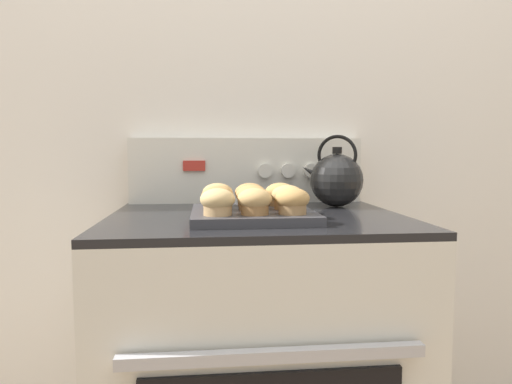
% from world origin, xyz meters
% --- Properties ---
extents(wall_back, '(8.00, 0.05, 2.40)m').
position_xyz_m(wall_back, '(0.00, 0.67, 1.20)').
color(wall_back, white).
rests_on(wall_back, ground_plane).
extents(stove_range, '(0.75, 0.66, 0.92)m').
position_xyz_m(stove_range, '(0.00, 0.33, 0.46)').
color(stove_range, silver).
rests_on(stove_range, ground_plane).
extents(control_panel, '(0.73, 0.07, 0.20)m').
position_xyz_m(control_panel, '(0.00, 0.61, 1.02)').
color(control_panel, silver).
rests_on(control_panel, stove_range).
extents(muffin_pan, '(0.29, 0.29, 0.02)m').
position_xyz_m(muffin_pan, '(-0.02, 0.25, 0.93)').
color(muffin_pan, '#38383D').
rests_on(muffin_pan, stove_range).
extents(muffin_r0_c0, '(0.08, 0.08, 0.06)m').
position_xyz_m(muffin_r0_c0, '(-0.10, 0.16, 0.97)').
color(muffin_r0_c0, tan).
rests_on(muffin_r0_c0, muffin_pan).
extents(muffin_r0_c1, '(0.08, 0.08, 0.06)m').
position_xyz_m(muffin_r0_c1, '(-0.02, 0.17, 0.97)').
color(muffin_r0_c1, olive).
rests_on(muffin_r0_c1, muffin_pan).
extents(muffin_r0_c2, '(0.08, 0.08, 0.06)m').
position_xyz_m(muffin_r0_c2, '(0.06, 0.16, 0.97)').
color(muffin_r0_c2, '#A37A4C').
rests_on(muffin_r0_c2, muffin_pan).
extents(muffin_r1_c0, '(0.08, 0.08, 0.06)m').
position_xyz_m(muffin_r1_c0, '(-0.10, 0.25, 0.97)').
color(muffin_r1_c0, olive).
rests_on(muffin_r1_c0, muffin_pan).
extents(muffin_r1_c1, '(0.08, 0.08, 0.06)m').
position_xyz_m(muffin_r1_c1, '(-0.02, 0.25, 0.97)').
color(muffin_r1_c1, tan).
rests_on(muffin_r1_c1, muffin_pan).
extents(muffin_r1_c2, '(0.08, 0.08, 0.06)m').
position_xyz_m(muffin_r1_c2, '(0.07, 0.25, 0.97)').
color(muffin_r1_c2, olive).
rests_on(muffin_r1_c2, muffin_pan).
extents(muffin_r2_c0, '(0.08, 0.08, 0.06)m').
position_xyz_m(muffin_r2_c0, '(-0.10, 0.33, 0.97)').
color(muffin_r2_c0, tan).
rests_on(muffin_r2_c0, muffin_pan).
extents(muffin_r2_c1, '(0.08, 0.08, 0.06)m').
position_xyz_m(muffin_r2_c1, '(-0.02, 0.33, 0.97)').
color(muffin_r2_c1, '#A37A4C').
rests_on(muffin_r2_c1, muffin_pan).
extents(muffin_r2_c2, '(0.08, 0.08, 0.06)m').
position_xyz_m(muffin_r2_c2, '(0.06, 0.33, 0.97)').
color(muffin_r2_c2, '#A37A4C').
rests_on(muffin_r2_c2, muffin_pan).
extents(tea_kettle, '(0.18, 0.16, 0.21)m').
position_xyz_m(tea_kettle, '(0.25, 0.47, 1.00)').
color(tea_kettle, black).
rests_on(tea_kettle, stove_range).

